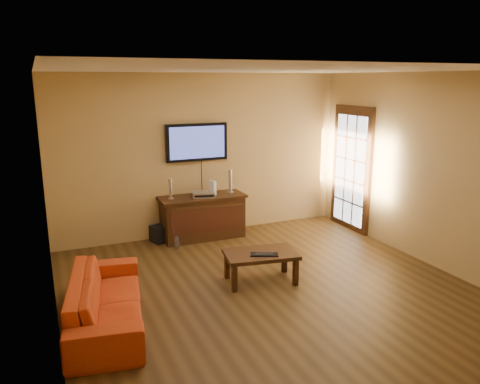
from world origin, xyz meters
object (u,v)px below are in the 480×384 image
media_console (203,217)px  speaker_left (170,190)px  speaker_right (230,182)px  keyboard (264,254)px  subwoofer (160,234)px  bottle (177,243)px  sofa (106,292)px  coffee_table (261,257)px  television (197,142)px  game_console (212,187)px  av_receiver (203,194)px

media_console → speaker_left: 0.74m
speaker_right → keyboard: bearing=-100.8°
speaker_right → subwoofer: (-1.22, 0.04, -0.76)m
speaker_left → bottle: speaker_left is taller
subwoofer → bottle: bearing=-88.0°
sofa → keyboard: (2.01, 0.19, 0.05)m
coffee_table → speaker_left: 2.15m
television → keyboard: 2.58m
speaker_right → coffee_table: bearing=-101.3°
speaker_left → keyboard: size_ratio=0.88×
speaker_right → bottle: (-1.07, -0.38, -0.80)m
keyboard → media_console: bearing=93.2°
sofa → speaker_right: 3.38m
television → bottle: television is taller
speaker_left → bottle: 0.85m
speaker_right → game_console: (-0.32, -0.01, -0.06)m
speaker_right → subwoofer: speaker_right is taller
coffee_table → bottle: coffee_table is taller
coffee_table → subwoofer: 2.22m
media_console → speaker_right: size_ratio=3.69×
speaker_right → av_receiver: size_ratio=1.07×
speaker_right → keyboard: (-0.40, -2.11, -0.48)m
coffee_table → media_console: bearing=93.4°
media_console → television: size_ratio=1.36×
television → keyboard: bearing=-87.1°
keyboard → speaker_left: bearing=107.1°
sofa → bottle: sofa is taller
speaker_right → av_receiver: (-0.52, -0.10, -0.14)m
av_receiver → subwoofer: size_ratio=1.33×
speaker_left → speaker_right: 1.05m
television → game_console: 0.79m
speaker_right → subwoofer: size_ratio=1.42×
coffee_table → av_receiver: av_receiver is taller
speaker_left → speaker_right: (1.05, 0.02, 0.03)m
coffee_table → game_console: game_console is taller
coffee_table → game_console: (0.08, 2.00, 0.49)m
subwoofer → bottle: subwoofer is taller
sofa → subwoofer: bearing=-17.3°
media_console → subwoofer: media_console is taller
av_receiver → bottle: size_ratio=1.67×
subwoofer → sofa: bearing=-134.9°
media_console → speaker_left: speaker_left is taller
speaker_left → subwoofer: speaker_left is taller
media_console → sofa: size_ratio=0.76×
keyboard → subwoofer: bearing=110.8°
sofa → keyboard: bearing=-75.0°
television → speaker_right: (0.52, -0.19, -0.68)m
media_console → game_console: size_ratio=6.06×
coffee_table → speaker_left: size_ratio=3.06×
sofa → keyboard: sofa is taller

